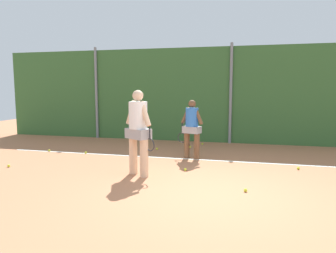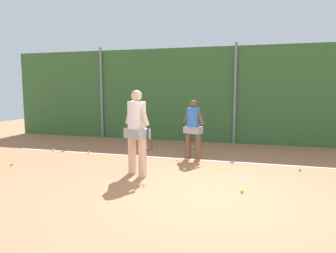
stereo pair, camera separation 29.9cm
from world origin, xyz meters
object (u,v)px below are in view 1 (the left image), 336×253
at_px(player_midcourt, 192,126).
at_px(tennis_ball_2, 246,190).
at_px(tennis_ball_12, 157,149).
at_px(tennis_ball_5, 49,151).
at_px(tennis_ball_6, 86,152).
at_px(tennis_ball_11, 202,144).
at_px(tennis_ball_7, 298,168).
at_px(player_foreground_near, 138,128).
at_px(tennis_ball_0, 190,147).
at_px(tennis_ball_10, 185,169).
at_px(tennis_ball_1, 9,166).
at_px(tennis_ball_3, 131,155).

height_order(player_midcourt, tennis_ball_2, player_midcourt).
xyz_separation_m(player_midcourt, tennis_ball_12, (-1.25, 0.93, -0.86)).
height_order(tennis_ball_5, tennis_ball_6, same).
xyz_separation_m(player_midcourt, tennis_ball_11, (0.01, 2.16, -0.86)).
bearing_deg(tennis_ball_7, tennis_ball_2, -121.69).
relative_size(player_foreground_near, tennis_ball_12, 28.32).
bearing_deg(tennis_ball_11, tennis_ball_5, -152.29).
relative_size(player_foreground_near, tennis_ball_0, 28.32).
height_order(player_midcourt, tennis_ball_6, player_midcourt).
bearing_deg(tennis_ball_11, tennis_ball_12, -135.65).
xyz_separation_m(tennis_ball_6, tennis_ball_10, (3.21, -1.21, 0.00)).
relative_size(tennis_ball_1, tennis_ball_5, 1.00).
distance_m(tennis_ball_7, tennis_ball_12, 4.18).
relative_size(tennis_ball_5, tennis_ball_11, 1.00).
height_order(tennis_ball_5, tennis_ball_12, same).
xyz_separation_m(player_foreground_near, tennis_ball_2, (2.29, -0.60, -1.01)).
xyz_separation_m(tennis_ball_2, tennis_ball_3, (-3.15, 2.38, 0.00)).
bearing_deg(tennis_ball_10, tennis_ball_6, 159.29).
xyz_separation_m(player_foreground_near, player_midcourt, (0.85, 1.94, -0.16)).
bearing_deg(tennis_ball_3, player_foreground_near, -64.31).
relative_size(tennis_ball_5, tennis_ball_7, 1.00).
bearing_deg(player_foreground_near, tennis_ball_3, 145.89).
bearing_deg(tennis_ball_6, tennis_ball_3, -1.38).
relative_size(tennis_ball_0, tennis_ball_6, 1.00).
bearing_deg(player_foreground_near, player_midcourt, 96.61).
height_order(player_foreground_near, tennis_ball_1, player_foreground_near).
distance_m(tennis_ball_6, tennis_ball_11, 3.88).
bearing_deg(tennis_ball_5, player_midcourt, 1.71).
height_order(tennis_ball_2, tennis_ball_6, same).
bearing_deg(tennis_ball_5, tennis_ball_6, 0.11).
bearing_deg(player_foreground_near, tennis_ball_10, 62.85).
distance_m(tennis_ball_2, tennis_ball_7, 2.30).
bearing_deg(tennis_ball_7, tennis_ball_11, 133.96).
height_order(tennis_ball_1, tennis_ball_7, same).
relative_size(tennis_ball_1, tennis_ball_2, 1.00).
bearing_deg(tennis_ball_0, tennis_ball_12, -150.31).
height_order(tennis_ball_11, tennis_ball_12, same).
distance_m(tennis_ball_1, tennis_ball_11, 5.91).
height_order(player_midcourt, tennis_ball_0, player_midcourt).
bearing_deg(tennis_ball_3, tennis_ball_5, 179.31).
relative_size(tennis_ball_3, tennis_ball_7, 1.00).
bearing_deg(tennis_ball_3, tennis_ball_1, -142.66).
bearing_deg(tennis_ball_7, tennis_ball_1, -167.97).
xyz_separation_m(tennis_ball_10, tennis_ball_12, (-1.33, 2.27, 0.00)).
relative_size(tennis_ball_2, tennis_ball_5, 1.00).
bearing_deg(tennis_ball_5, tennis_ball_1, -84.16).
bearing_deg(tennis_ball_5, tennis_ball_7, -3.71).
distance_m(tennis_ball_2, tennis_ball_3, 3.94).
relative_size(tennis_ball_0, tennis_ball_2, 1.00).
bearing_deg(tennis_ball_12, player_midcourt, -36.67).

